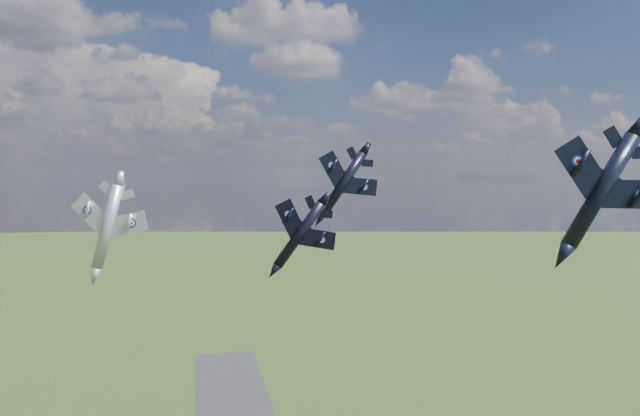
{
  "coord_description": "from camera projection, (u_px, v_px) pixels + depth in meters",
  "views": [
    {
      "loc": [
        -14.9,
        -54.44,
        85.47
      ],
      "look_at": [
        -0.42,
        15.9,
        82.05
      ],
      "focal_mm": 35.0,
      "sensor_mm": 36.0,
      "label": 1
    }
  ],
  "objects": [
    {
      "name": "jet_lead_navy",
      "position": [
        300.0,
        234.0,
        74.72
      ],
      "size": [
        13.34,
        15.34,
        7.52
      ],
      "primitive_type": null,
      "rotation": [
        0.0,
        0.62,
        -0.4
      ],
      "color": "black"
    },
    {
      "name": "jet_right_navy",
      "position": [
        601.0,
        191.0,
        48.64
      ],
      "size": [
        13.34,
        15.77,
        7.11
      ],
      "primitive_type": null,
      "rotation": [
        0.0,
        0.5,
        -0.3
      ],
      "color": "black"
    },
    {
      "name": "jet_high_navy",
      "position": [
        343.0,
        183.0,
        96.54
      ],
      "size": [
        13.05,
        16.79,
        8.7
      ],
      "primitive_type": null,
      "rotation": [
        0.0,
        0.58,
        -0.14
      ],
      "color": "black"
    },
    {
      "name": "jet_left_silver",
      "position": [
        107.0,
        226.0,
        67.68
      ],
      "size": [
        13.11,
        15.27,
        5.13
      ],
      "primitive_type": null,
      "rotation": [
        0.0,
        0.28,
        -0.3
      ],
      "color": "#B0B5BB"
    }
  ]
}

